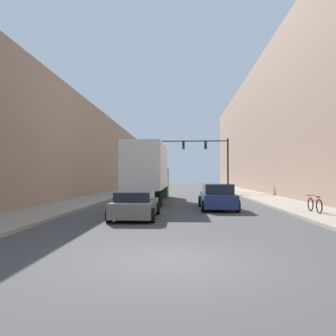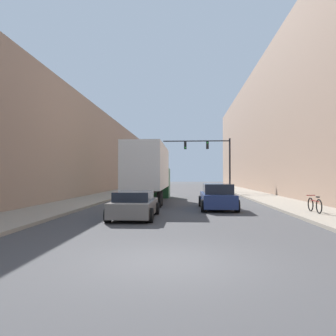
# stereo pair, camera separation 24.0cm
# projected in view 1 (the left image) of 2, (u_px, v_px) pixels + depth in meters

# --- Properties ---
(ground_plane) EXTENTS (200.00, 200.00, 0.00)m
(ground_plane) POSITION_uv_depth(u_px,v_px,m) (175.00, 262.00, 7.70)
(ground_plane) COLOR #424244
(sidewalk_right) EXTENTS (3.35, 80.00, 0.15)m
(sidewalk_right) POSITION_uv_depth(u_px,v_px,m) (245.00, 193.00, 37.33)
(sidewalk_right) COLOR gray
(sidewalk_right) RESTS_ON ground
(sidewalk_left) EXTENTS (3.35, 80.00, 0.15)m
(sidewalk_left) POSITION_uv_depth(u_px,v_px,m) (118.00, 192.00, 37.99)
(sidewalk_left) COLOR gray
(sidewalk_left) RESTS_ON ground
(building_right) EXTENTS (6.00, 80.00, 15.65)m
(building_right) POSITION_uv_depth(u_px,v_px,m) (286.00, 125.00, 37.30)
(building_right) COLOR #997A66
(building_right) RESTS_ON ground
(building_left) EXTENTS (6.00, 80.00, 9.40)m
(building_left) POSITION_uv_depth(u_px,v_px,m) (78.00, 153.00, 38.30)
(building_left) COLOR #997A66
(building_left) RESTS_ON ground
(semi_truck) EXTENTS (2.52, 12.22, 4.21)m
(semi_truck) POSITION_uv_depth(u_px,v_px,m) (149.00, 172.00, 25.41)
(semi_truck) COLOR silver
(semi_truck) RESTS_ON ground
(sedan_car) EXTENTS (2.09, 4.32, 1.28)m
(sedan_car) POSITION_uv_depth(u_px,v_px,m) (136.00, 205.00, 15.60)
(sedan_car) COLOR slate
(sedan_car) RESTS_ON ground
(suv_car) EXTENTS (2.11, 4.71, 1.54)m
(suv_car) POSITION_uv_depth(u_px,v_px,m) (217.00, 197.00, 19.80)
(suv_car) COLOR navy
(suv_car) RESTS_ON ground
(traffic_signal_gantry) EXTENTS (7.97, 0.35, 6.42)m
(traffic_signal_gantry) POSITION_uv_depth(u_px,v_px,m) (211.00, 154.00, 38.71)
(traffic_signal_gantry) COLOR black
(traffic_signal_gantry) RESTS_ON ground
(parked_bicycle) EXTENTS (0.44, 1.82, 0.86)m
(parked_bicycle) POSITION_uv_depth(u_px,v_px,m) (315.00, 205.00, 16.76)
(parked_bicycle) COLOR black
(parked_bicycle) RESTS_ON sidewalk_right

